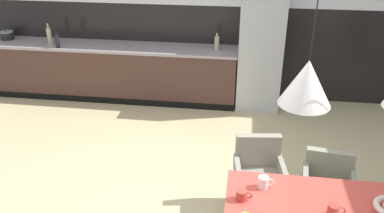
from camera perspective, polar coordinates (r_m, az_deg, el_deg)
The scene contains 13 objects.
back_wall_splashback_dark at distance 6.53m, azimuth 2.29°, elevation 8.06°, with size 7.47×0.12×1.49m, color black.
kitchen_counter at distance 6.63m, azimuth -11.56°, elevation 5.03°, with size 4.11×0.63×0.89m.
refrigerator_column at distance 6.11m, azimuth 9.91°, elevation 8.24°, with size 0.65×0.60×1.87m, color #ADAFB2.
armchair_head_of_table at distance 4.07m, azimuth 19.16°, elevation -9.99°, with size 0.54×0.52×0.71m.
armchair_facing_counter at distance 4.05m, azimuth 9.65°, elevation -8.54°, with size 0.54×0.52×0.78m.
mug_short_terracotta at distance 3.32m, azimuth 10.36°, elevation -10.75°, with size 0.13×0.09×0.10m.
mug_wide_latte at distance 3.17m, azimuth 7.25°, elevation -12.64°, with size 0.13×0.09×0.09m.
mug_dark_espresso at distance 3.18m, azimuth 19.86°, elevation -14.01°, with size 0.14×0.09×0.10m.
cooking_pot at distance 7.34m, azimuth -25.30°, elevation 9.33°, with size 0.23×0.23×0.16m.
bottle_spice_small at distance 6.12m, azimuth 3.62°, elevation 9.22°, with size 0.07×0.07×0.26m.
bottle_wine_green at distance 6.80m, azimuth -20.00°, elevation 9.65°, with size 0.07×0.07×0.33m.
bottle_oil_tall at distance 6.56m, azimuth -18.99°, elevation 8.98°, with size 0.07×0.07×0.26m.
pendant_lamp_over_table_near at distance 2.62m, azimuth 16.28°, elevation 3.36°, with size 0.34×0.34×1.29m.
Camera 1 is at (0.61, -3.04, 2.77)m, focal length 36.75 mm.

